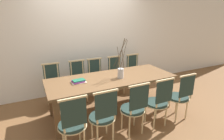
% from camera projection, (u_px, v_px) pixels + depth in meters
% --- Properties ---
extents(ground_plane, '(16.00, 16.00, 0.00)m').
position_uv_depth(ground_plane, '(112.00, 111.00, 3.54)').
color(ground_plane, brown).
extents(wall_rear, '(12.00, 0.06, 3.20)m').
position_uv_depth(wall_rear, '(89.00, 26.00, 4.16)').
color(wall_rear, white).
rests_on(wall_rear, ground_plane).
extents(dining_table, '(2.42, 0.92, 0.72)m').
position_uv_depth(dining_table, '(112.00, 82.00, 3.35)').
color(dining_table, brown).
rests_on(dining_table, ground_plane).
extents(chair_near_leftend, '(0.40, 0.40, 0.91)m').
position_uv_depth(chair_near_leftend, '(73.00, 123.00, 2.34)').
color(chair_near_leftend, '#233833').
rests_on(chair_near_leftend, ground_plane).
extents(chair_near_left, '(0.40, 0.40, 0.91)m').
position_uv_depth(chair_near_left, '(103.00, 115.00, 2.52)').
color(chair_near_left, '#233833').
rests_on(chair_near_left, ground_plane).
extents(chair_near_center, '(0.40, 0.40, 0.91)m').
position_uv_depth(chair_near_center, '(134.00, 107.00, 2.74)').
color(chair_near_center, '#233833').
rests_on(chair_near_center, ground_plane).
extents(chair_near_right, '(0.40, 0.40, 0.91)m').
position_uv_depth(chair_near_right, '(159.00, 101.00, 2.94)').
color(chair_near_right, '#233833').
rests_on(chair_near_right, ground_plane).
extents(chair_near_rightend, '(0.40, 0.40, 0.91)m').
position_uv_depth(chair_near_rightend, '(180.00, 95.00, 3.14)').
color(chair_near_rightend, '#233833').
rests_on(chair_near_rightend, ground_plane).
extents(chair_far_leftend, '(0.40, 0.40, 0.91)m').
position_uv_depth(chair_far_leftend, '(53.00, 84.00, 3.64)').
color(chair_far_leftend, '#233833').
rests_on(chair_far_leftend, ground_plane).
extents(chair_far_left, '(0.40, 0.40, 0.91)m').
position_uv_depth(chair_far_left, '(79.00, 80.00, 3.87)').
color(chair_far_left, '#233833').
rests_on(chair_far_left, ground_plane).
extents(chair_far_center, '(0.40, 0.40, 0.91)m').
position_uv_depth(chair_far_center, '(97.00, 77.00, 4.04)').
color(chair_far_center, '#233833').
rests_on(chair_far_center, ground_plane).
extents(chair_far_right, '(0.40, 0.40, 0.91)m').
position_uv_depth(chair_far_right, '(116.00, 74.00, 4.25)').
color(chair_far_right, '#233833').
rests_on(chair_far_right, ground_plane).
extents(chair_far_rightend, '(0.40, 0.40, 0.91)m').
position_uv_depth(chair_far_rightend, '(134.00, 71.00, 4.46)').
color(chair_far_rightend, '#233833').
rests_on(chair_far_rightend, ground_plane).
extents(vase_centerpiece, '(0.24, 0.23, 0.74)m').
position_uv_depth(vase_centerpiece, '(121.00, 72.00, 3.27)').
color(vase_centerpiece, silver).
rests_on(vase_centerpiece, dining_table).
extents(book_stack, '(0.26, 0.20, 0.05)m').
position_uv_depth(book_stack, '(78.00, 81.00, 3.07)').
color(book_stack, beige).
rests_on(book_stack, dining_table).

